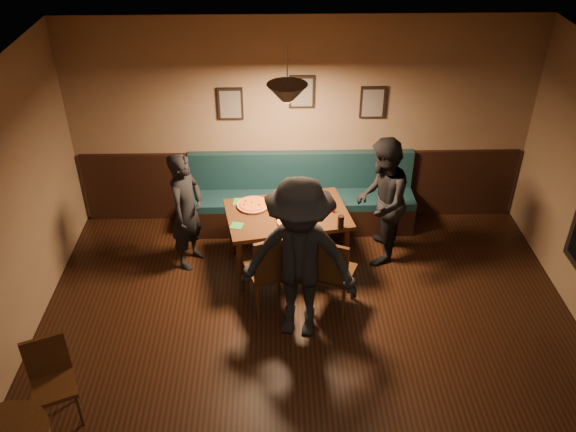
{
  "coord_description": "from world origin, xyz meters",
  "views": [
    {
      "loc": [
        -0.35,
        -3.68,
        4.68
      ],
      "look_at": [
        -0.21,
        2.01,
        0.95
      ],
      "focal_mm": 37.61,
      "sensor_mm": 36.0,
      "label": 1
    }
  ],
  "objects_px": {
    "dining_table": "(287,239)",
    "diner_right": "(381,202)",
    "cafe_chair_far": "(53,386)",
    "tabasco_bottle": "(333,207)",
    "soda_glass": "(341,222)",
    "booth_bench": "(301,195)",
    "chair_near_right": "(333,271)",
    "chair_near_left": "(268,268)",
    "diner_front": "(299,261)",
    "diner_left": "(187,211)"
  },
  "relations": [
    {
      "from": "dining_table",
      "to": "chair_near_right",
      "type": "xyz_separation_m",
      "value": [
        0.5,
        -0.78,
        0.11
      ]
    },
    {
      "from": "cafe_chair_far",
      "to": "tabasco_bottle",
      "type": "bearing_deg",
      "value": -163.13
    },
    {
      "from": "chair_near_left",
      "to": "chair_near_right",
      "type": "height_order",
      "value": "chair_near_left"
    },
    {
      "from": "chair_near_left",
      "to": "diner_right",
      "type": "bearing_deg",
      "value": 12.57
    },
    {
      "from": "diner_left",
      "to": "diner_right",
      "type": "height_order",
      "value": "diner_right"
    },
    {
      "from": "chair_near_right",
      "to": "diner_front",
      "type": "xyz_separation_m",
      "value": [
        -0.4,
        -0.4,
        0.44
      ]
    },
    {
      "from": "diner_left",
      "to": "diner_right",
      "type": "relative_size",
      "value": 0.92
    },
    {
      "from": "chair_near_right",
      "to": "booth_bench",
      "type": "bearing_deg",
      "value": 123.15
    },
    {
      "from": "dining_table",
      "to": "diner_left",
      "type": "height_order",
      "value": "diner_left"
    },
    {
      "from": "chair_near_right",
      "to": "diner_front",
      "type": "distance_m",
      "value": 0.72
    },
    {
      "from": "diner_left",
      "to": "soda_glass",
      "type": "bearing_deg",
      "value": -79.58
    },
    {
      "from": "diner_right",
      "to": "soda_glass",
      "type": "bearing_deg",
      "value": -35.24
    },
    {
      "from": "chair_near_right",
      "to": "diner_right",
      "type": "height_order",
      "value": "diner_right"
    },
    {
      "from": "diner_left",
      "to": "tabasco_bottle",
      "type": "bearing_deg",
      "value": -69.42
    },
    {
      "from": "booth_bench",
      "to": "diner_right",
      "type": "xyz_separation_m",
      "value": [
        0.93,
        -0.71,
        0.32
      ]
    },
    {
      "from": "chair_near_left",
      "to": "chair_near_right",
      "type": "xyz_separation_m",
      "value": [
        0.72,
        -0.03,
        -0.02
      ]
    },
    {
      "from": "diner_left",
      "to": "diner_front",
      "type": "xyz_separation_m",
      "value": [
        1.3,
        -1.25,
        0.18
      ]
    },
    {
      "from": "chair_near_left",
      "to": "diner_front",
      "type": "height_order",
      "value": "diner_front"
    },
    {
      "from": "chair_near_right",
      "to": "diner_left",
      "type": "xyz_separation_m",
      "value": [
        -1.7,
        0.86,
        0.26
      ]
    },
    {
      "from": "chair_near_left",
      "to": "diner_right",
      "type": "height_order",
      "value": "diner_right"
    },
    {
      "from": "diner_front",
      "to": "tabasco_bottle",
      "type": "xyz_separation_m",
      "value": [
        0.45,
        1.17,
        -0.11
      ]
    },
    {
      "from": "diner_right",
      "to": "cafe_chair_far",
      "type": "bearing_deg",
      "value": -39.71
    },
    {
      "from": "diner_left",
      "to": "chair_near_right",
      "type": "bearing_deg",
      "value": -93.46
    },
    {
      "from": "chair_near_left",
      "to": "diner_front",
      "type": "distance_m",
      "value": 0.68
    },
    {
      "from": "soda_glass",
      "to": "cafe_chair_far",
      "type": "height_order",
      "value": "soda_glass"
    },
    {
      "from": "diner_left",
      "to": "soda_glass",
      "type": "xyz_separation_m",
      "value": [
        1.81,
        -0.41,
        0.09
      ]
    },
    {
      "from": "chair_near_left",
      "to": "cafe_chair_far",
      "type": "distance_m",
      "value": 2.48
    },
    {
      "from": "diner_left",
      "to": "diner_right",
      "type": "bearing_deg",
      "value": -65.5
    },
    {
      "from": "booth_bench",
      "to": "cafe_chair_far",
      "type": "relative_size",
      "value": 3.47
    },
    {
      "from": "chair_near_left",
      "to": "diner_left",
      "type": "relative_size",
      "value": 0.68
    },
    {
      "from": "chair_near_left",
      "to": "chair_near_right",
      "type": "distance_m",
      "value": 0.72
    },
    {
      "from": "chair_near_right",
      "to": "diner_right",
      "type": "relative_size",
      "value": 0.6
    },
    {
      "from": "diner_left",
      "to": "tabasco_bottle",
      "type": "height_order",
      "value": "diner_left"
    },
    {
      "from": "booth_bench",
      "to": "dining_table",
      "type": "relative_size",
      "value": 2.09
    },
    {
      "from": "booth_bench",
      "to": "chair_near_left",
      "type": "height_order",
      "value": "chair_near_left"
    },
    {
      "from": "soda_glass",
      "to": "tabasco_bottle",
      "type": "bearing_deg",
      "value": 99.68
    },
    {
      "from": "chair_near_right",
      "to": "cafe_chair_far",
      "type": "distance_m",
      "value": 3.06
    },
    {
      "from": "chair_near_right",
      "to": "diner_right",
      "type": "bearing_deg",
      "value": 77.61
    },
    {
      "from": "diner_front",
      "to": "soda_glass",
      "type": "bearing_deg",
      "value": 70.34
    },
    {
      "from": "dining_table",
      "to": "diner_right",
      "type": "relative_size",
      "value": 0.87
    },
    {
      "from": "soda_glass",
      "to": "booth_bench",
      "type": "bearing_deg",
      "value": 108.64
    },
    {
      "from": "chair_near_left",
      "to": "cafe_chair_far",
      "type": "bearing_deg",
      "value": -161.28
    },
    {
      "from": "diner_right",
      "to": "tabasco_bottle",
      "type": "xyz_separation_m",
      "value": [
        -0.6,
        -0.13,
        0.01
      ]
    },
    {
      "from": "diner_front",
      "to": "tabasco_bottle",
      "type": "distance_m",
      "value": 1.26
    },
    {
      "from": "chair_near_left",
      "to": "diner_left",
      "type": "xyz_separation_m",
      "value": [
        -0.98,
        0.82,
        0.24
      ]
    },
    {
      "from": "diner_right",
      "to": "tabasco_bottle",
      "type": "height_order",
      "value": "diner_right"
    },
    {
      "from": "diner_left",
      "to": "dining_table",
      "type": "bearing_deg",
      "value": -70.46
    },
    {
      "from": "diner_front",
      "to": "tabasco_bottle",
      "type": "relative_size",
      "value": 14.09
    },
    {
      "from": "soda_glass",
      "to": "tabasco_bottle",
      "type": "xyz_separation_m",
      "value": [
        -0.06,
        0.33,
        -0.01
      ]
    },
    {
      "from": "booth_bench",
      "to": "chair_near_right",
      "type": "relative_size",
      "value": 3.02
    }
  ]
}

